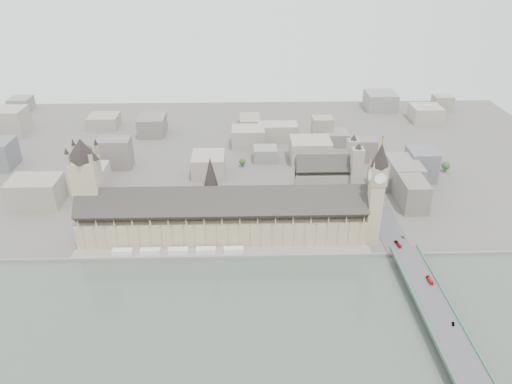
{
  "coord_description": "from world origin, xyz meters",
  "views": [
    {
      "loc": [
        19.78,
        -383.12,
        257.95
      ],
      "look_at": [
        31.71,
        43.76,
        36.25
      ],
      "focal_mm": 35.0,
      "sensor_mm": 36.0,
      "label": 1
    }
  ],
  "objects_px": {
    "westminster_bridge": "(430,305)",
    "westminster_abbey": "(329,178)",
    "red_bus_north": "(398,244)",
    "car_approach": "(403,237)",
    "palace_of_westminster": "(223,217)",
    "victoria_tower": "(88,185)",
    "car_silver": "(453,324)",
    "elizabeth_tower": "(377,187)",
    "red_bus_south": "(430,280)"
  },
  "relations": [
    {
      "from": "palace_of_westminster",
      "to": "westminster_bridge",
      "type": "height_order",
      "value": "palace_of_westminster"
    },
    {
      "from": "victoria_tower",
      "to": "westminster_bridge",
      "type": "height_order",
      "value": "victoria_tower"
    },
    {
      "from": "car_silver",
      "to": "red_bus_north",
      "type": "bearing_deg",
      "value": 112.5
    },
    {
      "from": "westminster_bridge",
      "to": "car_silver",
      "type": "relative_size",
      "value": 79.71
    },
    {
      "from": "victoria_tower",
      "to": "red_bus_south",
      "type": "bearing_deg",
      "value": -17.6
    },
    {
      "from": "victoria_tower",
      "to": "palace_of_westminster",
      "type": "bearing_deg",
      "value": -2.96
    },
    {
      "from": "palace_of_westminster",
      "to": "car_silver",
      "type": "height_order",
      "value": "palace_of_westminster"
    },
    {
      "from": "westminster_bridge",
      "to": "red_bus_north",
      "type": "relative_size",
      "value": 32.21
    },
    {
      "from": "palace_of_westminster",
      "to": "car_silver",
      "type": "relative_size",
      "value": 65.0
    },
    {
      "from": "red_bus_north",
      "to": "red_bus_south",
      "type": "height_order",
      "value": "red_bus_south"
    },
    {
      "from": "palace_of_westminster",
      "to": "car_approach",
      "type": "height_order",
      "value": "palace_of_westminster"
    },
    {
      "from": "elizabeth_tower",
      "to": "westminster_abbey",
      "type": "distance_m",
      "value": 96.91
    },
    {
      "from": "car_approach",
      "to": "westminster_bridge",
      "type": "bearing_deg",
      "value": -111.58
    },
    {
      "from": "victoria_tower",
      "to": "red_bus_north",
      "type": "distance_m",
      "value": 284.99
    },
    {
      "from": "red_bus_south",
      "to": "car_silver",
      "type": "bearing_deg",
      "value": -91.89
    },
    {
      "from": "westminster_abbey",
      "to": "red_bus_south",
      "type": "height_order",
      "value": "westminster_abbey"
    },
    {
      "from": "palace_of_westminster",
      "to": "westminster_abbey",
      "type": "xyz_separation_m",
      "value": [
        110.92,
        75.3,
        2.38
      ]
    },
    {
      "from": "palace_of_westminster",
      "to": "car_silver",
      "type": "bearing_deg",
      "value": -38.83
    },
    {
      "from": "westminster_bridge",
      "to": "red_bus_north",
      "type": "height_order",
      "value": "red_bus_north"
    },
    {
      "from": "red_bus_north",
      "to": "red_bus_south",
      "type": "xyz_separation_m",
      "value": [
        10.93,
        -52.28,
        0.02
      ]
    },
    {
      "from": "elizabeth_tower",
      "to": "red_bus_south",
      "type": "xyz_separation_m",
      "value": [
        29.77,
        -73.91,
        -46.41
      ]
    },
    {
      "from": "car_silver",
      "to": "car_approach",
      "type": "relative_size",
      "value": 0.79
    },
    {
      "from": "red_bus_north",
      "to": "victoria_tower",
      "type": "bearing_deg",
      "value": 158.92
    },
    {
      "from": "westminster_bridge",
      "to": "elizabeth_tower",
      "type": "bearing_deg",
      "value": 104.11
    },
    {
      "from": "red_bus_south",
      "to": "car_silver",
      "type": "distance_m",
      "value": 49.53
    },
    {
      "from": "elizabeth_tower",
      "to": "red_bus_south",
      "type": "height_order",
      "value": "elizabeth_tower"
    },
    {
      "from": "westminster_abbey",
      "to": "car_approach",
      "type": "distance_m",
      "value": 111.76
    },
    {
      "from": "elizabeth_tower",
      "to": "red_bus_north",
      "type": "bearing_deg",
      "value": -48.94
    },
    {
      "from": "red_bus_north",
      "to": "red_bus_south",
      "type": "relative_size",
      "value": 0.98
    },
    {
      "from": "palace_of_westminster",
      "to": "westminster_abbey",
      "type": "relative_size",
      "value": 3.9
    },
    {
      "from": "victoria_tower",
      "to": "westminster_abbey",
      "type": "distance_m",
      "value": 244.79
    },
    {
      "from": "car_silver",
      "to": "car_approach",
      "type": "distance_m",
      "value": 113.87
    },
    {
      "from": "red_bus_south",
      "to": "car_silver",
      "type": "height_order",
      "value": "red_bus_south"
    },
    {
      "from": "westminster_bridge",
      "to": "car_silver",
      "type": "xyz_separation_m",
      "value": [
        5.93,
        -27.94,
        5.8
      ]
    },
    {
      "from": "elizabeth_tower",
      "to": "red_bus_south",
      "type": "relative_size",
      "value": 10.48
    },
    {
      "from": "red_bus_south",
      "to": "car_approach",
      "type": "xyz_separation_m",
      "value": [
        -2.44,
        64.31,
        -0.68
      ]
    },
    {
      "from": "westminster_abbey",
      "to": "red_bus_north",
      "type": "relative_size",
      "value": 6.74
    },
    {
      "from": "red_bus_south",
      "to": "car_approach",
      "type": "distance_m",
      "value": 64.36
    },
    {
      "from": "westminster_bridge",
      "to": "westminster_abbey",
      "type": "distance_m",
      "value": 190.56
    },
    {
      "from": "red_bus_north",
      "to": "elizabeth_tower",
      "type": "bearing_deg",
      "value": 118.07
    },
    {
      "from": "victoria_tower",
      "to": "red_bus_north",
      "type": "xyz_separation_m",
      "value": [
        278.84,
        -39.63,
        -43.55
      ]
    },
    {
      "from": "red_bus_north",
      "to": "car_approach",
      "type": "xyz_separation_m",
      "value": [
        8.49,
        12.02,
        -0.66
      ]
    },
    {
      "from": "red_bus_north",
      "to": "westminster_bridge",
      "type": "bearing_deg",
      "value": -99.0
    },
    {
      "from": "elizabeth_tower",
      "to": "red_bus_north",
      "type": "xyz_separation_m",
      "value": [
        18.84,
        -21.63,
        -46.43
      ]
    },
    {
      "from": "palace_of_westminster",
      "to": "elizabeth_tower",
      "type": "relative_size",
      "value": 2.47
    },
    {
      "from": "westminster_bridge",
      "to": "car_approach",
      "type": "distance_m",
      "value": 86.16
    },
    {
      "from": "car_silver",
      "to": "westminster_bridge",
      "type": "bearing_deg",
      "value": 118.26
    },
    {
      "from": "palace_of_westminster",
      "to": "red_bus_north",
      "type": "distance_m",
      "value": 160.72
    },
    {
      "from": "palace_of_westminster",
      "to": "red_bus_south",
      "type": "height_order",
      "value": "palace_of_westminster"
    },
    {
      "from": "elizabeth_tower",
      "to": "car_approach",
      "type": "relative_size",
      "value": 20.9
    }
  ]
}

